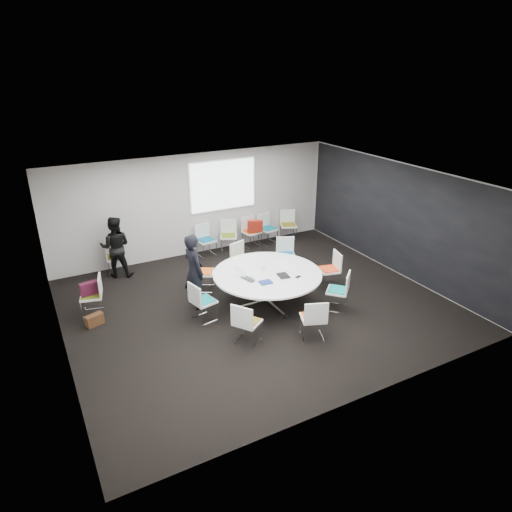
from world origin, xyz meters
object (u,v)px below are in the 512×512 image
chair_ring_c (243,266)px  brown_bag (94,320)px  chair_ring_d (204,279)px  chair_back_a (206,246)px  chair_ring_b (286,261)px  cup (263,268)px  chair_ring_f (247,330)px  chair_ring_e (203,308)px  chair_back_c (251,237)px  chair_person_back (117,263)px  chair_ring_g (313,326)px  chair_ring_a (329,276)px  chair_back_b (229,242)px  chair_ring_h (338,298)px  chair_back_e (288,230)px  conference_table (267,280)px  laptop (250,278)px  person_main (194,271)px  person_back (115,247)px  maroon_bag (90,288)px  chair_back_d (268,234)px  chair_spare_left (93,303)px

chair_ring_c → brown_bag: size_ratio=2.44×
chair_ring_d → chair_back_a: (0.85, 1.91, 0.00)m
chair_ring_b → cup: (-1.24, -1.04, 0.50)m
chair_ring_c → chair_ring_f: bearing=47.7°
chair_ring_d → chair_back_a: 2.09m
chair_ring_e → chair_back_c: size_ratio=1.00×
chair_person_back → brown_bag: chair_person_back is taller
chair_ring_g → cup: bearing=113.8°
chair_ring_a → chair_ring_d: size_ratio=1.00×
chair_back_b → chair_ring_h: bearing=124.4°
chair_back_e → chair_ring_h: bearing=94.2°
chair_ring_g → chair_ring_a: bearing=67.2°
conference_table → chair_ring_e: 1.58m
chair_back_b → laptop: (-1.00, -3.23, 0.47)m
chair_ring_g → brown_bag: bearing=167.0°
chair_ring_a → laptop: 2.21m
chair_ring_e → chair_person_back: (-1.08, 3.20, 0.00)m
chair_ring_h → person_main: bearing=105.9°
brown_bag → chair_back_a: bearing=34.1°
person_back → maroon_bag: size_ratio=3.90×
chair_ring_c → person_main: (-1.59, -0.85, 0.57)m
chair_ring_d → chair_back_d: (2.82, 1.91, 0.00)m
person_back → chair_person_back: bearing=-69.1°
chair_spare_left → brown_bag: bearing=-175.6°
chair_ring_g → person_back: (-2.72, 4.68, 0.50)m
chair_ring_c → chair_ring_g: same height
chair_ring_e → chair_ring_c: bearing=119.6°
laptop → maroon_bag: bearing=50.3°
chair_back_a → chair_back_c: (1.43, -0.00, 0.00)m
chair_ring_d → chair_back_b: bearing=170.5°
chair_person_back → cup: chair_person_back is taller
chair_person_back → chair_back_e: bearing=-171.8°
chair_ring_f → chair_person_back: same height
chair_back_b → person_back: size_ratio=0.56×
chair_ring_a → chair_ring_g: size_ratio=1.00×
chair_ring_b → person_main: person_main is taller
person_main → person_back: person_main is taller
chair_ring_g → person_main: person_main is taller
chair_ring_d → laptop: bearing=51.7°
chair_ring_f → chair_back_d: 5.26m
chair_back_c → chair_back_d: 0.54m
chair_ring_c → chair_person_back: (-2.75, 1.70, 0.00)m
chair_back_a → chair_spare_left: size_ratio=1.00×
conference_table → chair_person_back: size_ratio=2.73×
chair_ring_d → chair_ring_h: same height
chair_back_c → person_main: person_main is taller
chair_back_d → chair_spare_left: bearing=7.4°
chair_back_c → chair_spare_left: (-4.80, -1.86, 0.00)m
brown_bag → chair_back_e: bearing=20.8°
chair_ring_a → person_main: bearing=91.9°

